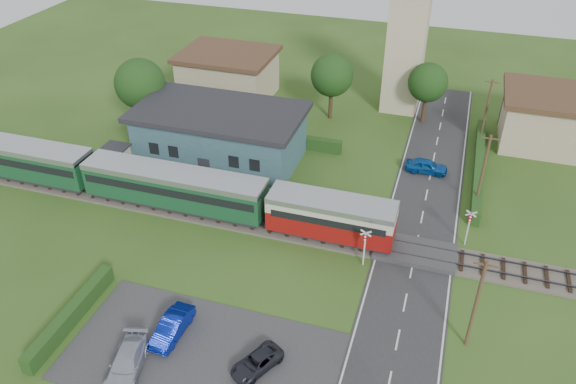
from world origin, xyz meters
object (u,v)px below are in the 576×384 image
(train, at_px, (141,181))
(church_tower, at_px, (409,19))
(car_park_dark, at_px, (257,362))
(house_east, at_px, (545,118))
(crossing_signal_far, at_px, (469,223))
(car_on_road, at_px, (427,166))
(station_building, at_px, (220,134))
(pedestrian_far, at_px, (118,167))
(house_west, at_px, (228,74))
(car_park_silver, at_px, (127,363))
(car_park_blue, at_px, (172,327))
(crossing_signal_near, at_px, (365,242))
(pedestrian_near, at_px, (260,188))
(equipment_hut, at_px, (117,159))

(train, bearing_deg, church_tower, 54.53)
(church_tower, distance_m, car_park_dark, 41.11)
(train, height_order, house_east, house_east)
(crossing_signal_far, height_order, car_on_road, crossing_signal_far)
(station_building, height_order, pedestrian_far, station_building)
(house_west, relative_size, house_east, 1.23)
(church_tower, bearing_deg, car_on_road, -71.67)
(church_tower, relative_size, car_park_silver, 3.90)
(train, relative_size, church_tower, 2.45)
(church_tower, bearing_deg, train, -125.47)
(station_building, xyz_separation_m, car_park_blue, (5.95, -21.95, -1.96))
(church_tower, xyz_separation_m, car_park_silver, (-10.32, -42.38, -9.49))
(house_west, bearing_deg, crossing_signal_near, -49.89)
(house_east, xyz_separation_m, crossing_signal_far, (-6.40, -19.61, -0.66))
(crossing_signal_near, bearing_deg, train, 173.11)
(car_park_blue, bearing_deg, church_tower, 79.10)
(crossing_signal_near, bearing_deg, pedestrian_near, 150.93)
(equipment_hut, distance_m, station_building, 9.92)
(car_on_road, xyz_separation_m, pedestrian_near, (-13.38, -9.10, 0.58))
(crossing_signal_far, distance_m, car_park_silver, 26.69)
(house_east, distance_m, car_on_road, 14.37)
(house_east, bearing_deg, car_park_blue, -124.53)
(station_building, relative_size, house_west, 1.48)
(equipment_hut, height_order, car_park_silver, equipment_hut)
(house_east, bearing_deg, car_park_dark, -116.53)
(crossing_signal_near, height_order, car_on_road, crossing_signal_near)
(church_tower, relative_size, house_east, 2.00)
(church_tower, distance_m, pedestrian_far, 33.71)
(crossing_signal_far, bearing_deg, church_tower, 110.02)
(house_east, xyz_separation_m, car_park_silver, (-25.32, -38.38, -2.06))
(church_tower, bearing_deg, crossing_signal_near, -87.18)
(train, xyz_separation_m, crossing_signal_far, (27.12, 2.39, -0.04))
(equipment_hut, distance_m, pedestrian_near, 14.13)
(station_building, height_order, train, station_building)
(train, bearing_deg, pedestrian_near, 18.94)
(car_park_dark, distance_m, pedestrian_far, 25.54)
(car_on_road, xyz_separation_m, car_park_blue, (-13.55, -25.36, 0.02))
(station_building, bearing_deg, crossing_signal_far, -15.63)
(car_park_blue, bearing_deg, car_on_road, 64.06)
(train, distance_m, crossing_signal_near, 20.07)
(crossing_signal_far, height_order, pedestrian_far, crossing_signal_far)
(pedestrian_near, bearing_deg, car_on_road, -169.50)
(house_east, xyz_separation_m, pedestrian_far, (-37.49, -19.48, -1.47))
(train, height_order, crossing_signal_near, train)
(pedestrian_near, bearing_deg, car_park_blue, 65.69)
(car_on_road, bearing_deg, train, 117.05)
(train, bearing_deg, station_building, 68.60)
(station_building, relative_size, car_on_road, 4.11)
(station_building, relative_size, pedestrian_far, 9.12)
(train, distance_m, car_on_road, 26.20)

